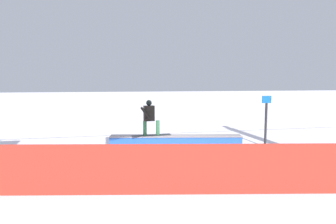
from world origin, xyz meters
TOP-DOWN VIEW (x-y plane):
  - ground_plane at (0.00, 0.00)m, footprint 120.00×120.00m
  - grind_box at (0.00, 0.00)m, footprint 5.16×1.29m
  - snowboarder at (1.02, -0.14)m, footprint 1.57×0.49m
  - safety_fence at (0.00, 4.41)m, footprint 12.32×1.96m
  - trail_marker at (-3.90, -0.20)m, footprint 0.40×0.10m

SIDE VIEW (x-z plane):
  - ground_plane at x=0.00m, z-range 0.00..0.00m
  - grind_box at x=0.00m, z-range -0.03..0.62m
  - safety_fence at x=0.00m, z-range 0.00..1.26m
  - trail_marker at x=-3.90m, z-range 0.07..2.23m
  - snowboarder at x=1.02m, z-range 0.69..2.09m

